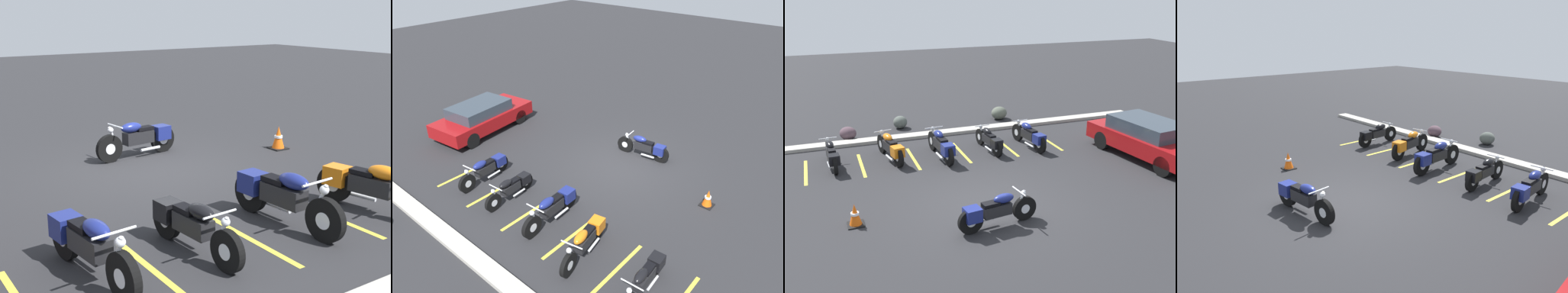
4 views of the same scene
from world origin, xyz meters
TOP-DOWN VIEW (x-y plane):
  - ground at (0.00, 0.00)m, footprint 60.00×60.00m
  - motorcycle_navy_featured at (-0.27, -1.12)m, footprint 2.11×0.64m
  - parked_bike_0 at (-3.72, 4.20)m, footprint 0.57×2.04m
  - parked_bike_1 at (-1.84, 4.16)m, footprint 0.76×2.16m
  - parked_bike_2 at (-0.22, 3.75)m, footprint 0.64×2.29m
  - parked_bike_3 at (1.55, 3.85)m, footprint 0.56×1.98m
  - parked_bike_4 at (3.05, 3.73)m, footprint 0.63×2.14m
  - car_red at (6.34, 1.47)m, footprint 2.28×4.48m
  - concrete_curb at (0.00, 6.26)m, footprint 18.00×0.50m
  - traffic_cone at (-3.41, 0.14)m, footprint 0.40×0.40m
  - stall_line_1 at (-2.84, 4.06)m, footprint 0.10×2.10m
  - stall_line_2 at (-1.13, 4.06)m, footprint 0.10×2.10m
  - stall_line_3 at (0.58, 4.06)m, footprint 0.10×2.10m
  - stall_line_4 at (2.29, 4.06)m, footprint 0.10×2.10m
  - stall_line_5 at (3.99, 4.06)m, footprint 0.10×2.10m

SIDE VIEW (x-z plane):
  - ground at x=0.00m, z-range 0.00..0.00m
  - stall_line_1 at x=-2.84m, z-range 0.00..0.00m
  - stall_line_2 at x=-1.13m, z-range 0.00..0.00m
  - stall_line_3 at x=0.58m, z-range 0.00..0.00m
  - stall_line_4 at x=2.29m, z-range 0.00..0.00m
  - stall_line_5 at x=3.99m, z-range 0.00..0.00m
  - concrete_curb at x=0.00m, z-range 0.00..0.12m
  - traffic_cone at x=-3.41m, z-range -0.02..0.55m
  - parked_bike_3 at x=1.55m, z-range 0.02..0.80m
  - parked_bike_0 at x=-3.72m, z-range 0.03..0.83m
  - motorcycle_navy_featured at x=-0.27m, z-range 0.03..0.86m
  - parked_bike_4 at x=3.05m, z-range 0.03..0.87m
  - parked_bike_1 at x=-1.84m, z-range 0.03..0.88m
  - parked_bike_2 at x=-0.22m, z-range 0.03..0.93m
  - car_red at x=6.34m, z-range 0.04..1.32m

